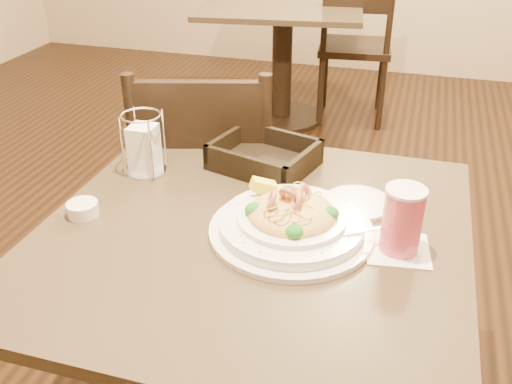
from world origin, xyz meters
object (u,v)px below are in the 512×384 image
(background_table, at_px, (282,41))
(side_plate, at_px, (358,203))
(pasta_bowl, at_px, (291,221))
(drink_glass, at_px, (402,221))
(bread_basket, at_px, (264,158))
(main_table, at_px, (254,310))
(dining_chair_near, at_px, (207,194))
(napkin_caddy, at_px, (144,148))
(dining_chair_far, at_px, (355,41))
(butter_ramekin, at_px, (83,209))

(background_table, relative_size, side_plate, 6.54)
(background_table, height_order, pasta_bowl, pasta_bowl)
(drink_glass, bearing_deg, bread_basket, 142.13)
(side_plate, bearing_deg, bread_basket, 154.03)
(main_table, distance_m, drink_glass, 0.42)
(main_table, xyz_separation_m, side_plate, (0.20, 0.16, 0.23))
(dining_chair_near, xyz_separation_m, napkin_caddy, (-0.04, -0.30, 0.29))
(dining_chair_far, bearing_deg, side_plate, 91.33)
(side_plate, bearing_deg, drink_glass, -56.49)
(butter_ramekin, bearing_deg, napkin_caddy, 79.25)
(dining_chair_near, bearing_deg, drink_glass, 126.03)
(dining_chair_far, bearing_deg, dining_chair_near, 78.00)
(bread_basket, bearing_deg, side_plate, -25.97)
(background_table, bearing_deg, main_table, -77.50)
(butter_ramekin, bearing_deg, background_table, 93.25)
(drink_glass, distance_m, napkin_caddy, 0.66)
(background_table, distance_m, pasta_bowl, 2.40)
(pasta_bowl, xyz_separation_m, bread_basket, (-0.14, 0.28, -0.01))
(bread_basket, bearing_deg, dining_chair_near, 141.62)
(bread_basket, xyz_separation_m, napkin_caddy, (-0.28, -0.12, 0.05))
(pasta_bowl, relative_size, napkin_caddy, 2.39)
(main_table, relative_size, napkin_caddy, 5.67)
(dining_chair_far, bearing_deg, napkin_caddy, 77.79)
(dining_chair_far, xyz_separation_m, pasta_bowl, (0.18, -2.42, 0.26))
(background_table, height_order, bread_basket, bread_basket)
(drink_glass, bearing_deg, butter_ramekin, -174.79)
(main_table, bearing_deg, bread_basket, 101.31)
(bread_basket, xyz_separation_m, side_plate, (0.26, -0.13, -0.02))
(napkin_caddy, bearing_deg, side_plate, -1.17)
(dining_chair_far, height_order, side_plate, dining_chair_far)
(background_table, distance_m, side_plate, 2.28)
(background_table, height_order, side_plate, side_plate)
(main_table, distance_m, background_table, 2.38)
(drink_glass, height_order, side_plate, drink_glass)
(dining_chair_near, height_order, napkin_caddy, dining_chair_near)
(dining_chair_far, distance_m, pasta_bowl, 2.44)
(napkin_caddy, bearing_deg, drink_glass, -14.54)
(drink_glass, bearing_deg, main_table, -178.21)
(pasta_bowl, bearing_deg, main_table, -175.14)
(dining_chair_far, relative_size, drink_glass, 6.59)
(background_table, relative_size, drink_glass, 7.17)
(dining_chair_far, xyz_separation_m, butter_ramekin, (-0.28, -2.48, 0.24))
(main_table, xyz_separation_m, napkin_caddy, (-0.34, 0.18, 0.30))
(dining_chair_near, distance_m, butter_ramekin, 0.59)
(main_table, xyz_separation_m, butter_ramekin, (-0.38, -0.05, 0.24))
(dining_chair_near, xyz_separation_m, butter_ramekin, (-0.08, -0.53, 0.24))
(background_table, bearing_deg, drink_glass, -70.51)
(butter_ramekin, bearing_deg, main_table, 7.92)
(background_table, xyz_separation_m, drink_glass, (0.82, -2.31, 0.30))
(dining_chair_far, height_order, napkin_caddy, dining_chair_far)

